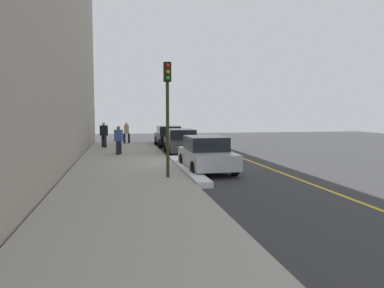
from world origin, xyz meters
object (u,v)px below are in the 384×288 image
object	(u,v)px
parked_car_charcoal	(181,141)
pedestrian_black_coat	(104,134)
parked_car_black	(169,136)
pedestrian_blue_coat	(119,139)
pedestrian_tan_coat	(127,132)
traffic_light_pole	(168,100)
rolling_suitcase	(120,149)
parked_car_silver	(206,154)

from	to	relation	value
parked_car_charcoal	pedestrian_black_coat	bearing A→B (deg)	-125.70
pedestrian_black_coat	parked_car_charcoal	bearing A→B (deg)	54.30
parked_car_black	pedestrian_blue_coat	bearing A→B (deg)	-29.67
pedestrian_tan_coat	traffic_light_pole	distance (m)	15.94
rolling_suitcase	pedestrian_blue_coat	bearing A→B (deg)	-5.69
pedestrian_blue_coat	traffic_light_pole	world-z (taller)	traffic_light_pole
parked_car_black	traffic_light_pole	world-z (taller)	traffic_light_pole
pedestrian_blue_coat	traffic_light_pole	xyz separation A→B (m)	(7.99, 1.82, 2.00)
parked_car_black	pedestrian_tan_coat	distance (m)	3.40
traffic_light_pole	pedestrian_blue_coat	bearing A→B (deg)	-167.14
parked_car_charcoal	parked_car_silver	size ratio (longest dim) A/B	1.13
parked_car_charcoal	parked_car_silver	world-z (taller)	same
pedestrian_black_coat	pedestrian_tan_coat	distance (m)	3.58
parked_car_charcoal	rolling_suitcase	bearing A→B (deg)	-79.26
parked_car_silver	pedestrian_tan_coat	distance (m)	14.08
parked_car_charcoal	pedestrian_black_coat	distance (m)	5.95
parked_car_charcoal	rolling_suitcase	xyz separation A→B (m)	(0.71, -3.77, -0.36)
parked_car_charcoal	parked_car_silver	distance (m)	7.03
pedestrian_blue_coat	parked_car_charcoal	bearing A→B (deg)	106.06
parked_car_charcoal	pedestrian_tan_coat	distance (m)	7.43
pedestrian_tan_coat	pedestrian_black_coat	bearing A→B (deg)	-26.31
pedestrian_blue_coat	pedestrian_black_coat	world-z (taller)	pedestrian_black_coat
parked_car_silver	pedestrian_black_coat	xyz separation A→B (m)	(-10.50, -4.79, 0.32)
pedestrian_black_coat	pedestrian_tan_coat	xyz separation A→B (m)	(-3.21, 1.59, -0.06)
parked_car_black	pedestrian_black_coat	size ratio (longest dim) A/B	2.52
parked_car_charcoal	pedestrian_black_coat	xyz separation A→B (m)	(-3.47, -4.83, 0.32)
pedestrian_black_coat	traffic_light_pole	xyz separation A→B (m)	(12.56, 2.84, 1.94)
pedestrian_blue_coat	pedestrian_tan_coat	size ratio (longest dim) A/B	1.00
parked_car_charcoal	pedestrian_blue_coat	world-z (taller)	pedestrian_blue_coat
pedestrian_tan_coat	rolling_suitcase	size ratio (longest dim) A/B	1.90
pedestrian_black_coat	pedestrian_tan_coat	bearing A→B (deg)	153.69
pedestrian_tan_coat	parked_car_silver	bearing A→B (deg)	13.15
parked_car_silver	pedestrian_tan_coat	size ratio (longest dim) A/B	2.63
parked_car_silver	parked_car_black	bearing A→B (deg)	-179.83
pedestrian_blue_coat	rolling_suitcase	bearing A→B (deg)	174.31
pedestrian_black_coat	rolling_suitcase	xyz separation A→B (m)	(4.18, 1.06, -0.68)
pedestrian_blue_coat	traffic_light_pole	distance (m)	8.44
parked_car_black	pedestrian_black_coat	bearing A→B (deg)	-67.22
parked_car_silver	traffic_light_pole	bearing A→B (deg)	-43.41
parked_car_black	rolling_suitcase	bearing A→B (deg)	-30.90
pedestrian_blue_coat	parked_car_black	bearing A→B (deg)	150.33
parked_car_black	pedestrian_blue_coat	size ratio (longest dim) A/B	2.70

